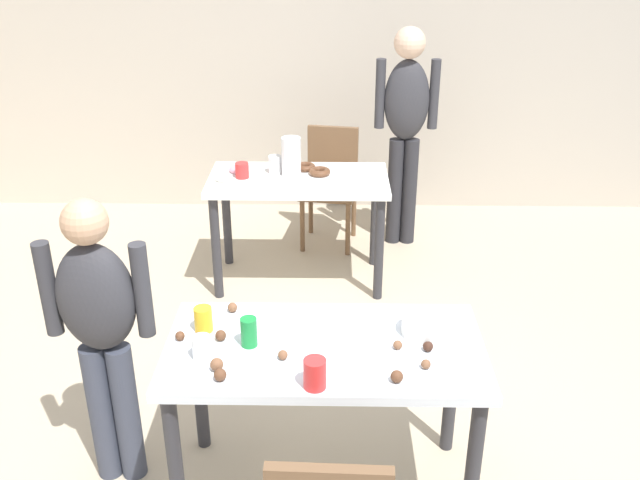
# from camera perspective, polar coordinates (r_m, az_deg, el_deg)

# --- Properties ---
(ground_plane) EXTENTS (6.40, 6.40, 0.00)m
(ground_plane) POSITION_cam_1_polar(r_m,az_deg,el_deg) (3.42, 0.70, -17.68)
(ground_plane) COLOR tan
(wall_back) EXTENTS (6.40, 0.10, 2.60)m
(wall_back) POSITION_cam_1_polar(r_m,az_deg,el_deg) (5.80, 0.96, 15.03)
(wall_back) COLOR #BCB2A3
(wall_back) RESTS_ON ground_plane
(dining_table_near) EXTENTS (1.28, 0.66, 0.75)m
(dining_table_near) POSITION_cam_1_polar(r_m,az_deg,el_deg) (2.90, 0.34, -10.30)
(dining_table_near) COLOR silver
(dining_table_near) RESTS_ON ground_plane
(dining_table_far) EXTENTS (1.17, 0.61, 0.75)m
(dining_table_far) POSITION_cam_1_polar(r_m,az_deg,el_deg) (4.63, -1.77, 3.72)
(dining_table_far) COLOR white
(dining_table_far) RESTS_ON ground_plane
(chair_far_table) EXTENTS (0.46, 0.46, 0.87)m
(chair_far_table) POSITION_cam_1_polar(r_m,az_deg,el_deg) (5.29, 0.84, 4.98)
(chair_far_table) COLOR brown
(chair_far_table) RESTS_ON ground_plane
(person_girl_near) EXTENTS (0.45, 0.20, 1.34)m
(person_girl_near) POSITION_cam_1_polar(r_m,az_deg,el_deg) (3.03, -17.40, -6.56)
(person_girl_near) COLOR #383D4C
(person_girl_near) RESTS_ON ground_plane
(person_adult_far) EXTENTS (0.45, 0.22, 1.61)m
(person_adult_far) POSITION_cam_1_polar(r_m,az_deg,el_deg) (5.14, 6.95, 9.80)
(person_adult_far) COLOR #28282D
(person_adult_far) RESTS_ON ground_plane
(mixing_bowl) EXTENTS (0.21, 0.21, 0.07)m
(mixing_bowl) POSITION_cam_1_polar(r_m,az_deg,el_deg) (2.93, 8.59, -6.85)
(mixing_bowl) COLOR white
(mixing_bowl) RESTS_ON dining_table_near
(soda_can) EXTENTS (0.07, 0.07, 0.12)m
(soda_can) POSITION_cam_1_polar(r_m,az_deg,el_deg) (2.82, -5.83, -7.43)
(soda_can) COLOR #198438
(soda_can) RESTS_ON dining_table_near
(fork_near) EXTENTS (0.17, 0.02, 0.01)m
(fork_near) POSITION_cam_1_polar(r_m,az_deg,el_deg) (2.93, -1.65, -7.29)
(fork_near) COLOR silver
(fork_near) RESTS_ON dining_table_near
(cup_near_0) EXTENTS (0.08, 0.08, 0.12)m
(cup_near_0) POSITION_cam_1_polar(r_m,az_deg,el_deg) (2.59, -0.47, -10.78)
(cup_near_0) COLOR red
(cup_near_0) RESTS_ON dining_table_near
(cup_near_1) EXTENTS (0.08, 0.08, 0.09)m
(cup_near_1) POSITION_cam_1_polar(r_m,az_deg,el_deg) (2.78, -9.59, -8.60)
(cup_near_1) COLOR white
(cup_near_1) RESTS_ON dining_table_near
(cup_near_2) EXTENTS (0.07, 0.07, 0.11)m
(cup_near_2) POSITION_cam_1_polar(r_m,az_deg,el_deg) (2.94, -9.47, -6.35)
(cup_near_2) COLOR yellow
(cup_near_2) RESTS_ON dining_table_near
(cake_ball_0) EXTENTS (0.04, 0.04, 0.04)m
(cake_ball_0) POSITION_cam_1_polar(r_m,az_deg,el_deg) (2.89, -8.09, -7.66)
(cake_ball_0) COLOR brown
(cake_ball_0) RESTS_ON dining_table_near
(cake_ball_1) EXTENTS (0.04, 0.04, 0.04)m
(cake_ball_1) POSITION_cam_1_polar(r_m,az_deg,el_deg) (2.76, -3.08, -9.28)
(cake_ball_1) COLOR brown
(cake_ball_1) RESTS_ON dining_table_near
(cake_ball_2) EXTENTS (0.04, 0.04, 0.04)m
(cake_ball_2) POSITION_cam_1_polar(r_m,az_deg,el_deg) (3.07, -7.15, -5.44)
(cake_ball_2) COLOR brown
(cake_ball_2) RESTS_ON dining_table_near
(cake_ball_3) EXTENTS (0.05, 0.05, 0.05)m
(cake_ball_3) POSITION_cam_1_polar(r_m,az_deg,el_deg) (2.72, -8.41, -9.95)
(cake_ball_3) COLOR brown
(cake_ball_3) RESTS_ON dining_table_near
(cake_ball_4) EXTENTS (0.05, 0.05, 0.05)m
(cake_ball_4) POSITION_cam_1_polar(r_m,az_deg,el_deg) (2.89, -9.88, -7.81)
(cake_ball_4) COLOR brown
(cake_ball_4) RESTS_ON dining_table_near
(cake_ball_5) EXTENTS (0.04, 0.04, 0.04)m
(cake_ball_5) POSITION_cam_1_polar(r_m,az_deg,el_deg) (2.92, -11.32, -7.63)
(cake_ball_5) COLOR brown
(cake_ball_5) RESTS_ON dining_table_near
(cake_ball_6) EXTENTS (0.05, 0.05, 0.05)m
(cake_ball_6) POSITION_cam_1_polar(r_m,az_deg,el_deg) (2.66, -8.15, -10.76)
(cake_ball_6) COLOR brown
(cake_ball_6) RESTS_ON dining_table_near
(cake_ball_7) EXTENTS (0.04, 0.04, 0.04)m
(cake_ball_7) POSITION_cam_1_polar(r_m,az_deg,el_deg) (2.83, 6.27, -8.45)
(cake_ball_7) COLOR brown
(cake_ball_7) RESTS_ON dining_table_near
(cake_ball_8) EXTENTS (0.04, 0.04, 0.04)m
(cake_ball_8) POSITION_cam_1_polar(r_m,az_deg,el_deg) (2.73, 8.53, -9.92)
(cake_ball_8) COLOR brown
(cake_ball_8) RESTS_ON dining_table_near
(cake_ball_9) EXTENTS (0.04, 0.04, 0.04)m
(cake_ball_9) POSITION_cam_1_polar(r_m,az_deg,el_deg) (2.83, 8.70, -8.52)
(cake_ball_9) COLOR #3D2319
(cake_ball_9) RESTS_ON dining_table_near
(cake_ball_10) EXTENTS (0.05, 0.05, 0.05)m
(cake_ball_10) POSITION_cam_1_polar(r_m,az_deg,el_deg) (2.65, 6.20, -10.94)
(cake_ball_10) COLOR brown
(cake_ball_10) RESTS_ON dining_table_near
(pitcher_far) EXTENTS (0.13, 0.13, 0.25)m
(pitcher_far) POSITION_cam_1_polar(r_m,az_deg,el_deg) (4.58, -2.38, 6.76)
(pitcher_far) COLOR white
(pitcher_far) RESTS_ON dining_table_far
(cup_far_0) EXTENTS (0.09, 0.09, 0.12)m
(cup_far_0) POSITION_cam_1_polar(r_m,az_deg,el_deg) (4.65, -3.67, 6.12)
(cup_far_0) COLOR white
(cup_far_0) RESTS_ON dining_table_far
(cup_far_1) EXTENTS (0.09, 0.09, 0.10)m
(cup_far_1) POSITION_cam_1_polar(r_m,az_deg,el_deg) (4.59, -6.36, 5.63)
(cup_far_1) COLOR red
(cup_far_1) RESTS_ON dining_table_far
(donut_far_0) EXTENTS (0.14, 0.14, 0.04)m
(donut_far_0) POSITION_cam_1_polar(r_m,az_deg,el_deg) (4.62, -0.05, 5.55)
(donut_far_0) COLOR brown
(donut_far_0) RESTS_ON dining_table_far
(donut_far_1) EXTENTS (0.11, 0.11, 0.03)m
(donut_far_1) POSITION_cam_1_polar(r_m,az_deg,el_deg) (4.57, -7.88, 5.00)
(donut_far_1) COLOR white
(donut_far_1) RESTS_ON dining_table_far
(donut_far_2) EXTENTS (0.13, 0.13, 0.04)m
(donut_far_2) POSITION_cam_1_polar(r_m,az_deg,el_deg) (4.72, -1.21, 5.94)
(donut_far_2) COLOR brown
(donut_far_2) RESTS_ON dining_table_far
(donut_far_3) EXTENTS (0.12, 0.12, 0.04)m
(donut_far_3) POSITION_cam_1_polar(r_m,az_deg,el_deg) (4.71, -6.68, 5.71)
(donut_far_3) COLOR pink
(donut_far_3) RESTS_ON dining_table_far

